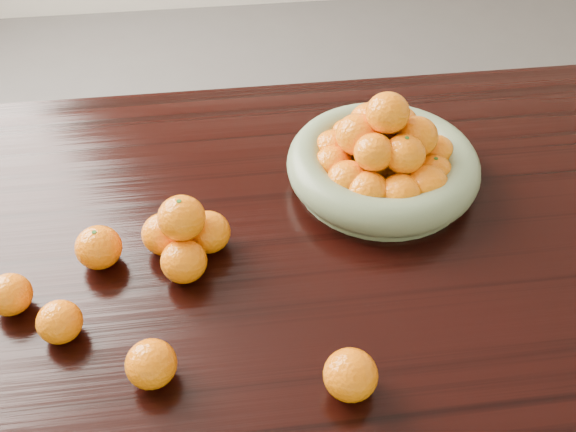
{
  "coord_description": "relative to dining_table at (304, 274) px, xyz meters",
  "views": [
    {
      "loc": [
        -0.13,
        -0.77,
        1.55
      ],
      "look_at": [
        -0.03,
        -0.02,
        0.83
      ],
      "focal_mm": 40.0,
      "sensor_mm": 36.0,
      "label": 1
    }
  ],
  "objects": [
    {
      "name": "dining_table",
      "position": [
        0.0,
        0.0,
        0.0
      ],
      "size": [
        2.0,
        1.0,
        0.75
      ],
      "color": "black",
      "rests_on": "ground"
    },
    {
      "name": "fruit_bowl",
      "position": [
        0.17,
        0.14,
        0.14
      ],
      "size": [
        0.36,
        0.36,
        0.19
      ],
      "rotation": [
        0.0,
        0.0,
        0.38
      ],
      "color": "#71805D",
      "rests_on": "dining_table"
    },
    {
      "name": "orange_pyramid",
      "position": [
        -0.2,
        -0.01,
        0.14
      ],
      "size": [
        0.15,
        0.14,
        0.13
      ],
      "rotation": [
        0.0,
        0.0,
        -0.07
      ],
      "color": "orange",
      "rests_on": "dining_table"
    },
    {
      "name": "loose_orange_0",
      "position": [
        -0.34,
        -0.01,
        0.12
      ],
      "size": [
        0.08,
        0.08,
        0.07
      ],
      "primitive_type": "ellipsoid",
      "color": "orange",
      "rests_on": "dining_table"
    },
    {
      "name": "loose_orange_1",
      "position": [
        -0.25,
        -0.24,
        0.12
      ],
      "size": [
        0.07,
        0.07,
        0.07
      ],
      "primitive_type": "ellipsoid",
      "color": "orange",
      "rests_on": "dining_table"
    },
    {
      "name": "loose_orange_2",
      "position": [
        0.02,
        -0.3,
        0.12
      ],
      "size": [
        0.08,
        0.08,
        0.07
      ],
      "primitive_type": "ellipsoid",
      "color": "orange",
      "rests_on": "dining_table"
    },
    {
      "name": "loose_orange_3",
      "position": [
        -0.47,
        -0.09,
        0.12
      ],
      "size": [
        0.07,
        0.07,
        0.06
      ],
      "primitive_type": "ellipsoid",
      "color": "orange",
      "rests_on": "dining_table"
    },
    {
      "name": "loose_orange_4",
      "position": [
        -0.39,
        -0.15,
        0.12
      ],
      "size": [
        0.07,
        0.07,
        0.06
      ],
      "primitive_type": "ellipsoid",
      "color": "orange",
      "rests_on": "dining_table"
    }
  ]
}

